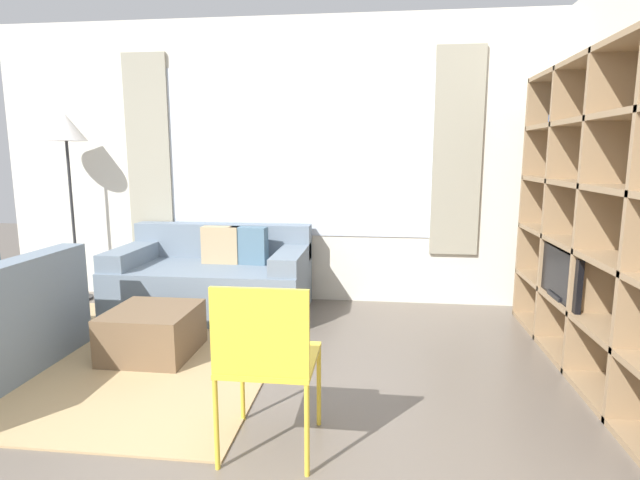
{
  "coord_description": "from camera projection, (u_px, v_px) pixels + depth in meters",
  "views": [
    {
      "loc": [
        0.79,
        -1.62,
        1.43
      ],
      "look_at": [
        0.39,
        1.75,
        0.85
      ],
      "focal_mm": 28.0,
      "sensor_mm": 36.0,
      "label": 1
    }
  ],
  "objects": [
    {
      "name": "wall_back",
      "position": [
        298.0,
        162.0,
        4.82
      ],
      "size": [
        6.0,
        0.11,
        2.7
      ],
      "color": "silver",
      "rests_on": "ground_plane"
    },
    {
      "name": "area_rug",
      "position": [
        114.0,
        355.0,
        3.6
      ],
      "size": [
        2.35,
        2.31,
        0.01
      ],
      "primitive_type": "cube",
      "color": "tan",
      "rests_on": "ground_plane"
    },
    {
      "name": "shelving_unit",
      "position": [
        613.0,
        221.0,
        3.11
      ],
      "size": [
        0.39,
        2.53,
        2.06
      ],
      "color": "silver",
      "rests_on": "ground_plane"
    },
    {
      "name": "couch_main",
      "position": [
        214.0,
        280.0,
        4.58
      ],
      "size": [
        1.72,
        0.93,
        0.78
      ],
      "color": "slate",
      "rests_on": "ground_plane"
    },
    {
      "name": "ottoman",
      "position": [
        153.0,
        332.0,
        3.57
      ],
      "size": [
        0.58,
        0.61,
        0.35
      ],
      "color": "brown",
      "rests_on": "ground_plane"
    },
    {
      "name": "floor_lamp",
      "position": [
        66.0,
        137.0,
        4.73
      ],
      "size": [
        0.39,
        0.39,
        1.82
      ],
      "color": "black",
      "rests_on": "ground_plane"
    },
    {
      "name": "folding_chair",
      "position": [
        266.0,
        354.0,
        2.31
      ],
      "size": [
        0.44,
        0.46,
        0.86
      ],
      "rotation": [
        0.0,
        0.0,
        3.14
      ],
      "color": "gold",
      "rests_on": "ground_plane"
    }
  ]
}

